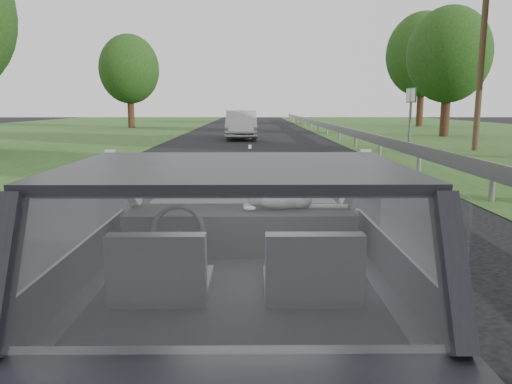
{
  "coord_description": "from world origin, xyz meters",
  "views": [
    {
      "loc": [
        0.08,
        -2.82,
        1.73
      ],
      "look_at": [
        0.11,
        0.57,
        1.14
      ],
      "focal_mm": 35.0,
      "sensor_mm": 36.0,
      "label": 1
    }
  ],
  "objects_px": {
    "highway_sign": "(410,119)",
    "utility_pole": "(482,56)",
    "other_car": "(241,125)",
    "subject_car": "(238,277)",
    "cat": "(281,197)"
  },
  "relations": [
    {
      "from": "subject_car",
      "to": "other_car",
      "type": "bearing_deg",
      "value": 91.15
    },
    {
      "from": "cat",
      "to": "other_car",
      "type": "xyz_separation_m",
      "value": [
        -0.75,
        22.41,
        -0.36
      ]
    },
    {
      "from": "other_car",
      "to": "highway_sign",
      "type": "relative_size",
      "value": 1.85
    },
    {
      "from": "subject_car",
      "to": "highway_sign",
      "type": "relative_size",
      "value": 1.67
    },
    {
      "from": "highway_sign",
      "to": "subject_car",
      "type": "bearing_deg",
      "value": -114.91
    },
    {
      "from": "other_car",
      "to": "utility_pole",
      "type": "xyz_separation_m",
      "value": [
        9.14,
        -6.74,
        2.81
      ]
    },
    {
      "from": "utility_pole",
      "to": "subject_car",
      "type": "bearing_deg",
      "value": -118.02
    },
    {
      "from": "cat",
      "to": "other_car",
      "type": "bearing_deg",
      "value": 87.06
    },
    {
      "from": "subject_car",
      "to": "other_car",
      "type": "relative_size",
      "value": 0.9
    },
    {
      "from": "cat",
      "to": "highway_sign",
      "type": "bearing_deg",
      "value": 64.86
    },
    {
      "from": "subject_car",
      "to": "utility_pole",
      "type": "xyz_separation_m",
      "value": [
        8.68,
        16.31,
        2.82
      ]
    },
    {
      "from": "highway_sign",
      "to": "utility_pole",
      "type": "distance_m",
      "value": 3.39
    },
    {
      "from": "subject_car",
      "to": "cat",
      "type": "relative_size",
      "value": 6.93
    },
    {
      "from": "other_car",
      "to": "cat",
      "type": "bearing_deg",
      "value": -89.18
    },
    {
      "from": "cat",
      "to": "utility_pole",
      "type": "distance_m",
      "value": 17.94
    }
  ]
}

